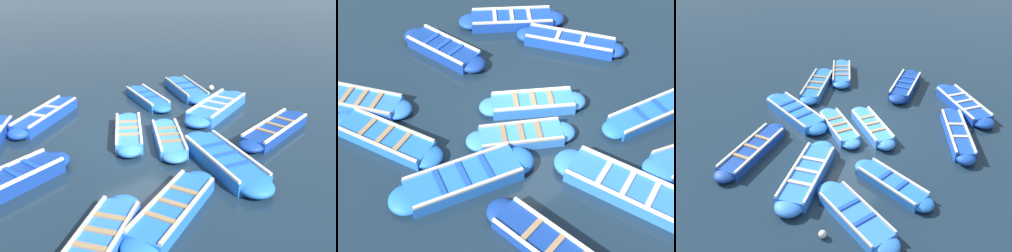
# 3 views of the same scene
# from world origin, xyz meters

# --- Properties ---
(ground_plane) EXTENTS (120.00, 120.00, 0.00)m
(ground_plane) POSITION_xyz_m (0.00, 0.00, 0.00)
(ground_plane) COLOR #162838
(boat_tucked) EXTENTS (4.15, 2.25, 0.45)m
(boat_tucked) POSITION_xyz_m (3.47, 0.07, 0.20)
(boat_tucked) COLOR blue
(boat_tucked) RESTS_ON ground
(boat_alongside) EXTENTS (3.72, 2.25, 0.40)m
(boat_alongside) POSITION_xyz_m (-1.92, -3.88, 0.17)
(boat_alongside) COLOR blue
(boat_alongside) RESTS_ON ground
(boat_inner_gap) EXTENTS (3.57, 2.75, 0.45)m
(boat_inner_gap) POSITION_xyz_m (-1.96, 3.33, 0.20)
(boat_inner_gap) COLOR #1947B7
(boat_inner_gap) RESTS_ON ground
(boat_drifting) EXTENTS (2.23, 3.09, 0.36)m
(boat_drifting) POSITION_xyz_m (0.38, -0.84, 0.15)
(boat_drifting) COLOR #3884E0
(boat_drifting) RESTS_ON ground
(boat_far_corner) EXTENTS (2.99, 3.74, 0.44)m
(boat_far_corner) POSITION_xyz_m (-4.31, 2.63, 0.19)
(boat_far_corner) COLOR #1947B7
(boat_far_corner) RESTS_ON ground
(boat_outer_right) EXTENTS (3.58, 1.68, 0.46)m
(boat_outer_right) POSITION_xyz_m (-4.35, -0.34, 0.20)
(boat_outer_right) COLOR navy
(boat_outer_right) RESTS_ON ground
(boat_outer_left) EXTENTS (1.32, 3.38, 0.37)m
(boat_outer_left) POSITION_xyz_m (2.08, 2.69, 0.16)
(boat_outer_left) COLOR blue
(boat_outer_left) RESTS_ON ground
(boat_mid_row) EXTENTS (1.99, 3.75, 0.41)m
(boat_mid_row) POSITION_xyz_m (4.03, 2.53, 0.17)
(boat_mid_row) COLOR blue
(boat_mid_row) RESTS_ON ground
(boat_end_of_row) EXTENTS (4.00, 1.51, 0.40)m
(boat_end_of_row) POSITION_xyz_m (3.59, -2.54, 0.17)
(boat_end_of_row) COLOR navy
(boat_end_of_row) RESTS_ON ground
(boat_near_quay) EXTENTS (1.89, 4.08, 0.45)m
(boat_near_quay) POSITION_xyz_m (0.66, -3.01, 0.20)
(boat_near_quay) COLOR blue
(boat_near_quay) RESTS_ON ground
(boat_broadside) EXTENTS (2.38, 3.16, 0.42)m
(boat_broadside) POSITION_xyz_m (-0.40, 0.28, 0.18)
(boat_broadside) COLOR #3884E0
(boat_broadside) RESTS_ON ground
(boat_stern_in) EXTENTS (3.07, 2.54, 0.39)m
(boat_stern_in) POSITION_xyz_m (-3.70, -3.71, 0.17)
(boat_stern_in) COLOR blue
(boat_stern_in) RESTS_ON ground
(buoy_orange_near) EXTENTS (0.24, 0.24, 0.24)m
(buoy_orange_near) POSITION_xyz_m (5.15, 2.11, 0.12)
(buoy_orange_near) COLOR silver
(buoy_orange_near) RESTS_ON ground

